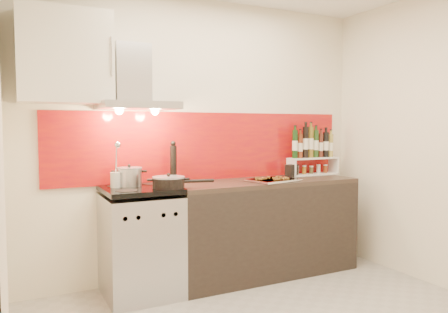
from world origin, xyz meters
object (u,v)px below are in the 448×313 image
range_stove (141,243)px  counter (264,227)px  saute_pan (170,182)px  stock_pot (129,177)px  pepper_mill (173,163)px  baking_tray (273,180)px

range_stove → counter: 1.20m
range_stove → saute_pan: 0.57m
counter → stock_pot: stock_pot is taller
range_stove → pepper_mill: size_ratio=2.39×
range_stove → baking_tray: 1.31m
pepper_mill → baking_tray: pepper_mill is taller
pepper_mill → counter: bearing=-10.7°
range_stove → baking_tray: baking_tray is taller
pepper_mill → stock_pot: bearing=-172.2°
counter → pepper_mill: size_ratio=4.72×
saute_pan → pepper_mill: pepper_mill is taller
saute_pan → range_stove: bearing=142.3°
range_stove → counter: range_stove is taller
pepper_mill → baking_tray: size_ratio=0.76×
counter → baking_tray: size_ratio=3.61×
range_stove → saute_pan: saute_pan is taller
stock_pot → saute_pan: size_ratio=0.42×
range_stove → pepper_mill: bearing=25.3°
counter → stock_pot: size_ratio=8.49×
counter → pepper_mill: bearing=169.3°
counter → stock_pot: (-1.26, 0.10, 0.54)m
counter → baking_tray: bearing=-79.8°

